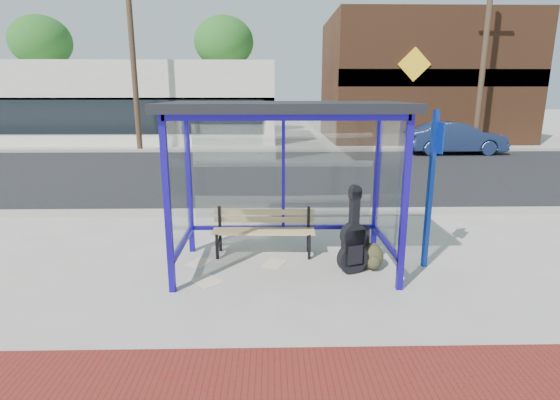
{
  "coord_description": "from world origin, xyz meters",
  "views": [
    {
      "loc": [
        -0.2,
        -6.07,
        2.56
      ],
      "look_at": [
        -0.06,
        0.2,
        1.0
      ],
      "focal_mm": 28.0,
      "sensor_mm": 36.0,
      "label": 1
    }
  ],
  "objects_px": {
    "suitcase": "(357,246)",
    "backpack": "(373,257)",
    "guitar_bag": "(353,244)",
    "bench": "(264,228)",
    "parked_car": "(455,138)",
    "fire_hydrant": "(499,141)"
  },
  "relations": [
    {
      "from": "suitcase",
      "to": "backpack",
      "type": "bearing_deg",
      "value": -33.59
    },
    {
      "from": "guitar_bag",
      "to": "backpack",
      "type": "height_order",
      "value": "guitar_bag"
    },
    {
      "from": "bench",
      "to": "backpack",
      "type": "bearing_deg",
      "value": -20.6
    },
    {
      "from": "bench",
      "to": "guitar_bag",
      "type": "distance_m",
      "value": 1.52
    },
    {
      "from": "guitar_bag",
      "to": "suitcase",
      "type": "distance_m",
      "value": 0.38
    },
    {
      "from": "bench",
      "to": "suitcase",
      "type": "xyz_separation_m",
      "value": [
        1.41,
        -0.48,
        -0.14
      ]
    },
    {
      "from": "backpack",
      "to": "parked_car",
      "type": "bearing_deg",
      "value": 65.4
    },
    {
      "from": "guitar_bag",
      "to": "backpack",
      "type": "distance_m",
      "value": 0.44
    },
    {
      "from": "bench",
      "to": "suitcase",
      "type": "bearing_deg",
      "value": -16.81
    },
    {
      "from": "bench",
      "to": "guitar_bag",
      "type": "height_order",
      "value": "guitar_bag"
    },
    {
      "from": "guitar_bag",
      "to": "parked_car",
      "type": "distance_m",
      "value": 14.04
    },
    {
      "from": "parked_car",
      "to": "bench",
      "type": "bearing_deg",
      "value": 143.89
    },
    {
      "from": "parked_car",
      "to": "suitcase",
      "type": "bearing_deg",
      "value": 149.9
    },
    {
      "from": "bench",
      "to": "guitar_bag",
      "type": "bearing_deg",
      "value": -29.78
    },
    {
      "from": "backpack",
      "to": "parked_car",
      "type": "distance_m",
      "value": 13.79
    },
    {
      "from": "guitar_bag",
      "to": "fire_hydrant",
      "type": "distance_m",
      "value": 16.77
    },
    {
      "from": "guitar_bag",
      "to": "parked_car",
      "type": "bearing_deg",
      "value": 42.03
    },
    {
      "from": "parked_car",
      "to": "fire_hydrant",
      "type": "bearing_deg",
      "value": -62.39
    },
    {
      "from": "bench",
      "to": "parked_car",
      "type": "xyz_separation_m",
      "value": [
        7.89,
        11.59,
        0.24
      ]
    },
    {
      "from": "bench",
      "to": "backpack",
      "type": "xyz_separation_m",
      "value": [
        1.62,
        -0.67,
        -0.25
      ]
    },
    {
      "from": "backpack",
      "to": "parked_car",
      "type": "xyz_separation_m",
      "value": [
        6.27,
        12.27,
        0.49
      ]
    },
    {
      "from": "bench",
      "to": "fire_hydrant",
      "type": "height_order",
      "value": "bench"
    }
  ]
}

